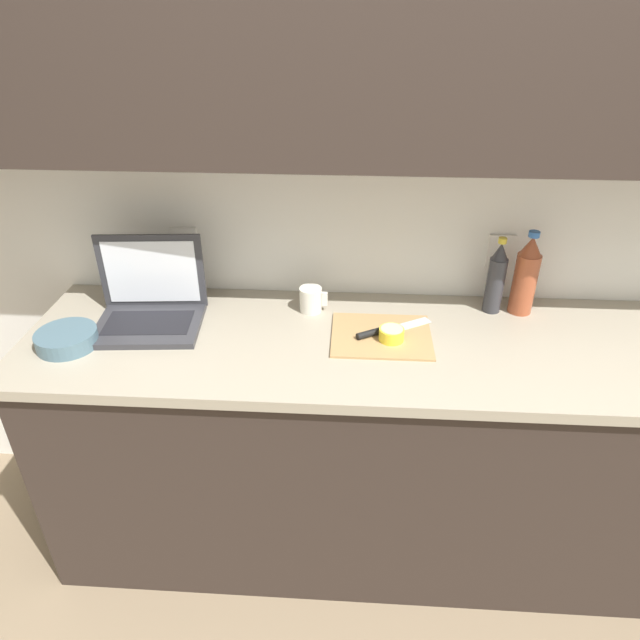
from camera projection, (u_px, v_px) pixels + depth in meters
name	position (u px, v px, depth m)	size (l,w,h in m)	color
ground_plane	(404.00, 533.00, 2.25)	(12.00, 12.00, 0.00)	#847056
wall_back	(438.00, 106.00, 1.67)	(5.20, 0.38, 2.60)	white
counter_unit	(419.00, 446.00, 2.02)	(2.57, 0.65, 0.89)	#332823
laptop	(150.00, 303.00, 1.88)	(0.36, 0.29, 0.28)	#333338
cutting_board	(381.00, 336.00, 1.82)	(0.32, 0.26, 0.01)	tan
knife	(381.00, 331.00, 1.83)	(0.25, 0.16, 0.02)	silver
lemon_half_cut	(391.00, 334.00, 1.79)	(0.08, 0.08, 0.04)	yellow
bottle_green_soda	(526.00, 276.00, 1.90)	(0.08, 0.08, 0.29)	#A34C2D
bottle_oil_tall	(496.00, 278.00, 1.91)	(0.06, 0.06, 0.27)	#333338
measuring_cup	(311.00, 299.00, 1.95)	(0.10, 0.08, 0.09)	silver
bowl_white	(67.00, 339.00, 1.77)	(0.19, 0.19, 0.05)	slate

